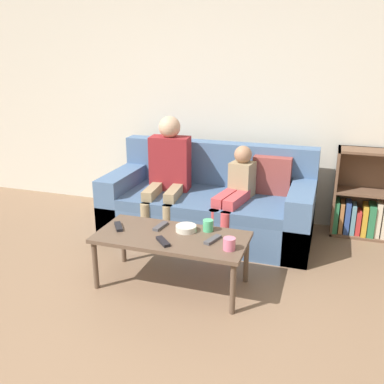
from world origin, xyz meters
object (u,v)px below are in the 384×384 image
tv_remote_0 (161,226)px  tv_remote_2 (213,240)px  person_adult (168,168)px  cup_far (208,225)px  coffee_table (172,240)px  bookshelf (371,203)px  tv_remote_3 (163,241)px  couch (210,206)px  snack_bowl (186,228)px  cup_near (229,244)px  tv_remote_1 (118,226)px  person_child (235,191)px

tv_remote_0 → tv_remote_2: bearing=-6.4°
person_adult → cup_far: 1.04m
coffee_table → cup_far: size_ratio=12.78×
bookshelf → tv_remote_2: bearing=-128.3°
tv_remote_3 → cup_far: bearing=7.3°
couch → snack_bowl: size_ratio=12.38×
cup_near → tv_remote_3: (-0.48, -0.04, -0.03)m
tv_remote_1 → snack_bowl: bearing=-23.0°
coffee_table → tv_remote_2: (0.32, 0.00, 0.05)m
snack_bowl → coffee_table: bearing=-124.4°
couch → tv_remote_0: couch is taller
tv_remote_3 → tv_remote_2: bearing=-20.4°
tv_remote_0 → couch: bearing=89.1°
bookshelf → cup_far: (-1.25, -1.32, 0.13)m
person_adult → person_child: size_ratio=1.27×
cup_near → couch: bearing=112.1°
coffee_table → couch: bearing=90.0°
coffee_table → tv_remote_0: (-0.14, 0.12, 0.05)m
couch → tv_remote_0: 0.96m
couch → tv_remote_2: bearing=-73.0°
person_child → tv_remote_1: (-0.73, -0.90, -0.08)m
cup_far → tv_remote_0: size_ratio=0.51×
bookshelf → tv_remote_0: bearing=-139.8°
person_child → couch: bearing=162.9°
tv_remote_0 → cup_near: bearing=-12.0°
coffee_table → person_adult: (-0.40, 0.97, 0.28)m
person_adult → cup_far: bearing=-56.4°
person_child → tv_remote_2: size_ratio=5.13×
person_adult → snack_bowl: bearing=-65.7°
bookshelf → cup_near: 1.89m
bookshelf → snack_bowl: bearing=-135.8°
bookshelf → cup_far: bearing=-133.6°
couch → tv_remote_3: size_ratio=12.71×
couch → tv_remote_1: bearing=-113.1°
bookshelf → cup_far: bookshelf is taller
cup_near → person_child: bearing=100.7°
tv_remote_0 → person_child: bearing=69.6°
person_adult → tv_remote_2: size_ratio=6.49×
person_adult → cup_far: size_ratio=12.80×
tv_remote_2 → couch: bearing=124.9°
tv_remote_0 → tv_remote_1: same height
person_child → cup_near: bearing=-68.4°
cup_far → coffee_table: bearing=-144.5°
person_adult → coffee_table: bearing=-72.5°
couch → cup_far: bearing=-75.0°
coffee_table → tv_remote_1: bearing=179.3°
coffee_table → cup_near: cup_near is taller
couch → cup_near: couch is taller
coffee_table → tv_remote_2: 0.32m
cup_near → coffee_table: bearing=168.4°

